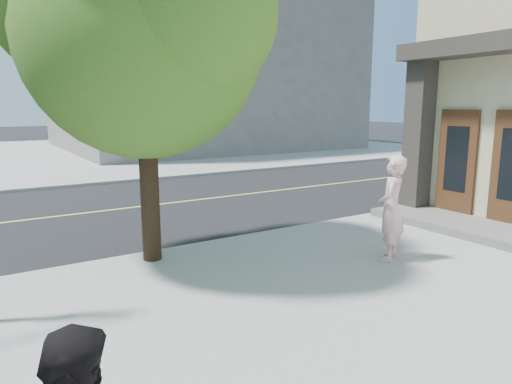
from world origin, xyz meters
TOP-DOWN VIEW (x-y plane):
  - ground at (0.00, 0.00)m, footprint 140.00×140.00m
  - sidewalk_ne at (13.50, 21.50)m, footprint 29.00×25.00m
  - filler_ne at (14.00, 22.00)m, footprint 18.00×16.00m
  - man_on_phone at (6.12, -2.83)m, footprint 0.84×0.76m
  - street_tree at (2.56, -0.49)m, footprint 5.13×4.66m

SIDE VIEW (x-z plane):
  - ground at x=0.00m, z-range 0.00..0.00m
  - sidewalk_ne at x=13.50m, z-range 0.00..0.12m
  - man_on_phone at x=6.12m, z-range 0.12..2.04m
  - street_tree at x=2.56m, z-range 1.11..7.91m
  - filler_ne at x=14.00m, z-range 0.12..14.12m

